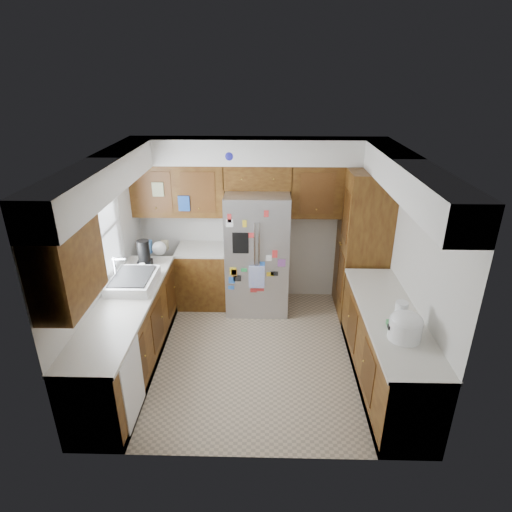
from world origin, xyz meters
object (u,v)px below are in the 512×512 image
(paper_towel, at_px, (400,314))
(fridge, at_px, (257,252))
(rice_cooker, at_px, (406,326))
(pantry, at_px, (362,244))

(paper_towel, bearing_deg, fridge, 127.99)
(fridge, xyz_separation_m, rice_cooker, (1.50, -2.15, 0.17))
(rice_cooker, relative_size, paper_towel, 1.16)
(pantry, relative_size, paper_towel, 7.55)
(rice_cooker, xyz_separation_m, paper_towel, (0.01, 0.22, -0.01))
(fridge, bearing_deg, pantry, -2.06)
(pantry, xyz_separation_m, paper_towel, (0.01, -1.88, -0.01))
(rice_cooker, height_order, paper_towel, same)
(fridge, bearing_deg, paper_towel, -52.01)
(fridge, distance_m, paper_towel, 2.46)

